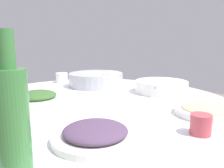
{
  "coord_description": "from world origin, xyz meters",
  "views": [
    {
      "loc": [
        -0.66,
        0.7,
        1.01
      ],
      "look_at": [
        0.02,
        -0.16,
        0.8
      ],
      "focal_mm": 36.12,
      "sensor_mm": 36.0,
      "label": 1
    }
  ],
  "objects_px": {
    "dish_noodles": "(205,110)",
    "soup_bowl": "(161,87)",
    "tea_cup_far": "(201,124)",
    "dish_eggplant": "(95,134)",
    "dish_greens": "(38,98)",
    "rice_bowl": "(96,79)",
    "green_bottle": "(13,118)",
    "tea_cup_side": "(62,78)",
    "round_dining_table": "(94,125)"
  },
  "relations": [
    {
      "from": "dish_noodles",
      "to": "soup_bowl",
      "type": "bearing_deg",
      "value": -38.69
    },
    {
      "from": "dish_noodles",
      "to": "tea_cup_far",
      "type": "xyz_separation_m",
      "value": [
        -0.04,
        0.19,
        0.01
      ]
    },
    {
      "from": "dish_eggplant",
      "to": "dish_greens",
      "type": "xyz_separation_m",
      "value": [
        0.46,
        -0.12,
        0.0
      ]
    },
    {
      "from": "rice_bowl",
      "to": "green_bottle",
      "type": "xyz_separation_m",
      "value": [
        -0.49,
        0.77,
        0.07
      ]
    },
    {
      "from": "green_bottle",
      "to": "tea_cup_side",
      "type": "distance_m",
      "value": 1.02
    },
    {
      "from": "rice_bowl",
      "to": "tea_cup_side",
      "type": "xyz_separation_m",
      "value": [
        0.25,
        0.06,
        -0.01
      ]
    },
    {
      "from": "dish_noodles",
      "to": "green_bottle",
      "type": "bearing_deg",
      "value": 73.18
    },
    {
      "from": "green_bottle",
      "to": "tea_cup_side",
      "type": "height_order",
      "value": "green_bottle"
    },
    {
      "from": "dish_eggplant",
      "to": "dish_noodles",
      "type": "relative_size",
      "value": 1.1
    },
    {
      "from": "dish_eggplant",
      "to": "green_bottle",
      "type": "relative_size",
      "value": 0.83
    },
    {
      "from": "dish_noodles",
      "to": "tea_cup_far",
      "type": "relative_size",
      "value": 3.58
    },
    {
      "from": "round_dining_table",
      "to": "dish_eggplant",
      "type": "xyz_separation_m",
      "value": [
        -0.28,
        0.28,
        0.13
      ]
    },
    {
      "from": "rice_bowl",
      "to": "round_dining_table",
      "type": "bearing_deg",
      "value": 131.11
    },
    {
      "from": "dish_eggplant",
      "to": "dish_noodles",
      "type": "xyz_separation_m",
      "value": [
        -0.16,
        -0.41,
        -0.0
      ]
    },
    {
      "from": "dish_noodles",
      "to": "dish_eggplant",
      "type": "bearing_deg",
      "value": 68.42
    },
    {
      "from": "dish_greens",
      "to": "rice_bowl",
      "type": "bearing_deg",
      "value": -82.64
    },
    {
      "from": "dish_greens",
      "to": "tea_cup_far",
      "type": "distance_m",
      "value": 0.67
    },
    {
      "from": "green_bottle",
      "to": "tea_cup_far",
      "type": "xyz_separation_m",
      "value": [
        -0.23,
        -0.43,
        -0.09
      ]
    },
    {
      "from": "round_dining_table",
      "to": "tea_cup_side",
      "type": "relative_size",
      "value": 16.65
    },
    {
      "from": "soup_bowl",
      "to": "dish_eggplant",
      "type": "bearing_deg",
      "value": 101.53
    },
    {
      "from": "rice_bowl",
      "to": "green_bottle",
      "type": "bearing_deg",
      "value": 122.6
    },
    {
      "from": "round_dining_table",
      "to": "tea_cup_side",
      "type": "height_order",
      "value": "tea_cup_side"
    },
    {
      "from": "dish_greens",
      "to": "soup_bowl",
      "type": "bearing_deg",
      "value": -122.28
    },
    {
      "from": "soup_bowl",
      "to": "green_bottle",
      "type": "distance_m",
      "value": 0.86
    },
    {
      "from": "soup_bowl",
      "to": "tea_cup_far",
      "type": "xyz_separation_m",
      "value": [
        -0.34,
        0.42,
        0.0
      ]
    },
    {
      "from": "dish_greens",
      "to": "tea_cup_side",
      "type": "relative_size",
      "value": 2.9
    },
    {
      "from": "round_dining_table",
      "to": "dish_greens",
      "type": "distance_m",
      "value": 0.28
    },
    {
      "from": "dish_eggplant",
      "to": "tea_cup_far",
      "type": "distance_m",
      "value": 0.3
    },
    {
      "from": "green_bottle",
      "to": "rice_bowl",
      "type": "bearing_deg",
      "value": -57.4
    },
    {
      "from": "dish_greens",
      "to": "dish_noodles",
      "type": "relative_size",
      "value": 1.01
    },
    {
      "from": "rice_bowl",
      "to": "tea_cup_side",
      "type": "height_order",
      "value": "rice_bowl"
    },
    {
      "from": "round_dining_table",
      "to": "soup_bowl",
      "type": "bearing_deg",
      "value": -111.97
    },
    {
      "from": "rice_bowl",
      "to": "dish_eggplant",
      "type": "height_order",
      "value": "rice_bowl"
    },
    {
      "from": "tea_cup_far",
      "to": "tea_cup_side",
      "type": "bearing_deg",
      "value": -16.24
    },
    {
      "from": "dish_eggplant",
      "to": "dish_noodles",
      "type": "bearing_deg",
      "value": -111.58
    },
    {
      "from": "dish_greens",
      "to": "dish_noodles",
      "type": "bearing_deg",
      "value": -155.38
    },
    {
      "from": "dish_greens",
      "to": "tea_cup_far",
      "type": "relative_size",
      "value": 3.61
    },
    {
      "from": "green_bottle",
      "to": "dish_noodles",
      "type": "bearing_deg",
      "value": -106.82
    },
    {
      "from": "tea_cup_far",
      "to": "rice_bowl",
      "type": "bearing_deg",
      "value": -25.3
    },
    {
      "from": "round_dining_table",
      "to": "dish_greens",
      "type": "bearing_deg",
      "value": 41.21
    },
    {
      "from": "rice_bowl",
      "to": "green_bottle",
      "type": "height_order",
      "value": "green_bottle"
    },
    {
      "from": "round_dining_table",
      "to": "green_bottle",
      "type": "xyz_separation_m",
      "value": [
        -0.25,
        0.49,
        0.22
      ]
    },
    {
      "from": "soup_bowl",
      "to": "dish_noodles",
      "type": "bearing_deg",
      "value": 141.31
    },
    {
      "from": "round_dining_table",
      "to": "rice_bowl",
      "type": "distance_m",
      "value": 0.39
    },
    {
      "from": "round_dining_table",
      "to": "soup_bowl",
      "type": "xyz_separation_m",
      "value": [
        -0.14,
        -0.36,
        0.14
      ]
    },
    {
      "from": "dish_eggplant",
      "to": "round_dining_table",
      "type": "bearing_deg",
      "value": -45.89
    },
    {
      "from": "soup_bowl",
      "to": "dish_eggplant",
      "type": "height_order",
      "value": "soup_bowl"
    },
    {
      "from": "round_dining_table",
      "to": "rice_bowl",
      "type": "height_order",
      "value": "rice_bowl"
    },
    {
      "from": "soup_bowl",
      "to": "tea_cup_side",
      "type": "height_order",
      "value": "tea_cup_side"
    },
    {
      "from": "soup_bowl",
      "to": "tea_cup_far",
      "type": "height_order",
      "value": "soup_bowl"
    }
  ]
}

